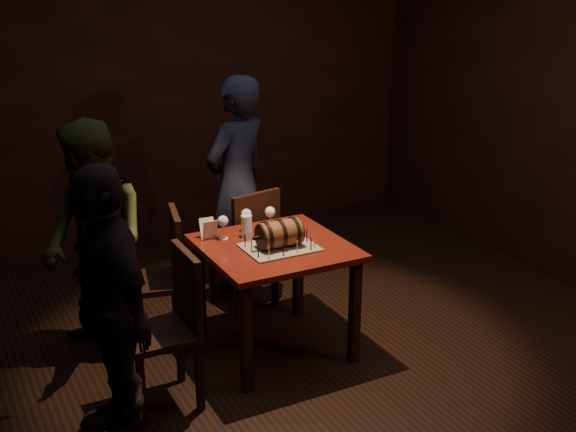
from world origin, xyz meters
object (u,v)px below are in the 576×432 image
at_px(barrel_cake, 280,234).
at_px(person_back, 237,184).
at_px(wine_glass_left, 223,222).
at_px(pub_table, 275,261).
at_px(chair_left_rear, 162,271).
at_px(person_left_rear, 95,245).
at_px(wine_glass_mid, 246,215).
at_px(chair_back, 249,243).
at_px(chair_left_front, 172,320).
at_px(person_left_front, 109,306).
at_px(wine_glass_right, 270,213).
at_px(pint_of_ale, 247,227).

distance_m(barrel_cake, person_back, 1.16).
bearing_deg(wine_glass_left, person_back, 60.57).
relative_size(pub_table, wine_glass_left, 5.59).
relative_size(chair_left_rear, person_left_rear, 0.59).
distance_m(chair_left_rear, person_left_rear, 0.50).
bearing_deg(wine_glass_mid, barrel_cake, -81.08).
bearing_deg(chair_back, pub_table, -99.66).
height_order(chair_left_front, person_left_front, person_left_front).
bearing_deg(barrel_cake, wine_glass_left, 128.13).
xyz_separation_m(wine_glass_left, person_back, (0.46, 0.82, -0.02)).
bearing_deg(person_left_rear, wine_glass_right, 67.64).
distance_m(wine_glass_mid, chair_left_front, 0.98).
distance_m(pub_table, person_left_rear, 1.14).
xyz_separation_m(pub_table, person_left_front, (-1.18, -0.43, 0.13)).
bearing_deg(wine_glass_left, pub_table, -44.69).
height_order(pub_table, chair_left_front, chair_left_front).
distance_m(wine_glass_left, wine_glass_right, 0.35).
xyz_separation_m(wine_glass_left, wine_glass_right, (0.35, 0.02, 0.00)).
height_order(chair_back, person_left_rear, person_left_rear).
bearing_deg(person_left_rear, chair_left_rear, 76.80).
xyz_separation_m(wine_glass_left, chair_back, (0.36, 0.39, -0.35)).
distance_m(wine_glass_left, pint_of_ale, 0.16).
distance_m(pub_table, barrel_cake, 0.22).
distance_m(wine_glass_mid, person_left_front, 1.34).
distance_m(person_left_rear, person_left_front, 0.86).
height_order(chair_back, person_left_front, person_left_front).
bearing_deg(chair_back, chair_left_rear, -164.24).
height_order(pint_of_ale, chair_left_front, chair_left_front).
bearing_deg(wine_glass_right, person_left_rear, 172.39).
height_order(wine_glass_mid, chair_left_rear, chair_left_rear).
relative_size(chair_back, chair_left_rear, 1.00).
relative_size(barrel_cake, person_back, 0.19).
bearing_deg(chair_left_rear, chair_back, 15.76).
relative_size(wine_glass_left, wine_glass_right, 1.00).
relative_size(wine_glass_right, pint_of_ale, 1.07).
bearing_deg(chair_left_front, person_back, 52.99).
xyz_separation_m(wine_glass_right, person_left_front, (-1.28, -0.70, -0.10)).
bearing_deg(barrel_cake, pub_table, 90.42).
xyz_separation_m(wine_glass_mid, wine_glass_right, (0.16, -0.03, 0.00)).
bearing_deg(chair_left_front, chair_left_rear, 76.12).
height_order(wine_glass_left, person_left_rear, person_left_rear).
bearing_deg(chair_back, pint_of_ale, -115.75).
xyz_separation_m(chair_back, chair_left_front, (-0.90, -0.90, 0.00)).
xyz_separation_m(pint_of_ale, person_left_front, (-1.08, -0.63, -0.05)).
distance_m(wine_glass_mid, pint_of_ale, 0.11).
xyz_separation_m(barrel_cake, chair_back, (0.11, 0.71, -0.33)).
bearing_deg(chair_left_rear, barrel_cake, -39.44).
bearing_deg(barrel_cake, pint_of_ale, 109.99).
relative_size(wine_glass_mid, person_back, 0.10).
distance_m(chair_left_rear, person_back, 1.09).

